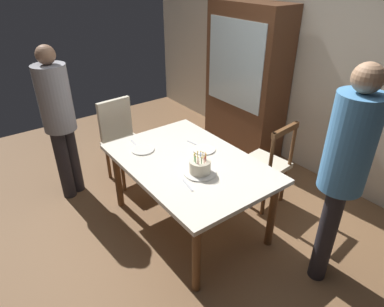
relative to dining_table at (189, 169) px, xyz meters
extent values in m
plane|color=brown|center=(0.00, 0.00, -0.64)|extent=(6.40, 6.40, 0.00)
cube|color=beige|center=(0.00, 1.85, 0.66)|extent=(6.40, 0.10, 2.60)
cube|color=silver|center=(0.00, 0.00, 0.06)|extent=(1.54, 1.04, 0.04)
cylinder|color=brown|center=(-0.67, -0.42, -0.30)|extent=(0.07, 0.07, 0.68)
cylinder|color=brown|center=(0.67, -0.42, -0.30)|extent=(0.07, 0.07, 0.68)
cylinder|color=brown|center=(-0.67, 0.42, -0.30)|extent=(0.07, 0.07, 0.68)
cylinder|color=brown|center=(0.67, 0.42, -0.30)|extent=(0.07, 0.07, 0.68)
cylinder|color=silver|center=(0.22, -0.04, 0.09)|extent=(0.28, 0.28, 0.01)
cylinder|color=beige|center=(0.22, -0.04, 0.15)|extent=(0.18, 0.18, 0.11)
cylinder|color=#E54C4C|center=(0.27, -0.04, 0.23)|extent=(0.01, 0.01, 0.05)
sphere|color=#FFC64C|center=(0.27, -0.04, 0.26)|extent=(0.01, 0.01, 0.01)
cylinder|color=#E54C4C|center=(0.26, -0.02, 0.23)|extent=(0.01, 0.01, 0.05)
sphere|color=#FFC64C|center=(0.26, -0.02, 0.26)|extent=(0.01, 0.01, 0.01)
cylinder|color=#66CC72|center=(0.24, 0.00, 0.23)|extent=(0.01, 0.01, 0.05)
sphere|color=#FFC64C|center=(0.24, 0.00, 0.26)|extent=(0.01, 0.01, 0.01)
cylinder|color=#E54C4C|center=(0.22, 0.01, 0.23)|extent=(0.01, 0.01, 0.05)
sphere|color=#FFC64C|center=(0.22, 0.01, 0.26)|extent=(0.01, 0.01, 0.01)
cylinder|color=yellow|center=(0.20, 0.00, 0.23)|extent=(0.01, 0.01, 0.05)
sphere|color=#FFC64C|center=(0.20, 0.00, 0.26)|extent=(0.01, 0.01, 0.01)
cylinder|color=#4C7FE5|center=(0.18, -0.01, 0.23)|extent=(0.01, 0.01, 0.05)
sphere|color=#FFC64C|center=(0.18, -0.01, 0.26)|extent=(0.01, 0.01, 0.01)
cylinder|color=yellow|center=(0.17, -0.03, 0.23)|extent=(0.01, 0.01, 0.05)
sphere|color=#FFC64C|center=(0.17, -0.03, 0.26)|extent=(0.01, 0.01, 0.01)
cylinder|color=#66CC72|center=(0.17, -0.06, 0.23)|extent=(0.01, 0.01, 0.05)
sphere|color=#FFC64C|center=(0.17, -0.06, 0.26)|extent=(0.01, 0.01, 0.01)
cylinder|color=#D872CC|center=(0.18, -0.08, 0.23)|extent=(0.01, 0.01, 0.05)
sphere|color=#FFC64C|center=(0.18, -0.08, 0.26)|extent=(0.01, 0.01, 0.01)
cylinder|color=#66CC72|center=(0.20, -0.09, 0.23)|extent=(0.01, 0.01, 0.05)
sphere|color=#FFC64C|center=(0.20, -0.09, 0.26)|extent=(0.01, 0.01, 0.01)
cylinder|color=#66CC72|center=(0.22, -0.09, 0.23)|extent=(0.01, 0.01, 0.05)
sphere|color=#FFC64C|center=(0.22, -0.09, 0.26)|extent=(0.01, 0.01, 0.01)
cylinder|color=#E54C4C|center=(0.25, -0.08, 0.23)|extent=(0.01, 0.01, 0.05)
sphere|color=#FFC64C|center=(0.25, -0.08, 0.26)|extent=(0.01, 0.01, 0.01)
cylinder|color=#66CC72|center=(0.26, -0.06, 0.23)|extent=(0.01, 0.01, 0.05)
sphere|color=#FFC64C|center=(0.26, -0.06, 0.26)|extent=(0.01, 0.01, 0.01)
cylinder|color=white|center=(-0.42, -0.23, 0.09)|extent=(0.22, 0.22, 0.01)
cylinder|color=white|center=(-0.08, 0.23, 0.09)|extent=(0.22, 0.22, 0.01)
cube|color=silver|center=(-0.58, -0.24, 0.09)|extent=(0.18, 0.04, 0.01)
cube|color=silver|center=(-0.24, 0.24, 0.09)|extent=(0.18, 0.05, 0.01)
cube|color=silver|center=(0.30, -0.23, 0.09)|extent=(0.18, 0.05, 0.01)
cube|color=beige|center=(0.16, 0.84, -0.19)|extent=(0.48, 0.48, 0.05)
cylinder|color=brown|center=(-0.03, 0.99, -0.43)|extent=(0.04, 0.04, 0.42)
cylinder|color=brown|center=(0.01, 0.65, -0.43)|extent=(0.04, 0.04, 0.42)
cylinder|color=brown|center=(0.31, 1.03, -0.43)|extent=(0.04, 0.04, 0.42)
cylinder|color=brown|center=(0.35, 0.69, -0.43)|extent=(0.04, 0.04, 0.42)
cylinder|color=brown|center=(0.34, 1.04, 0.06)|extent=(0.04, 0.04, 0.50)
cylinder|color=brown|center=(0.38, 0.68, 0.06)|extent=(0.04, 0.04, 0.50)
cube|color=brown|center=(0.36, 0.86, 0.28)|extent=(0.08, 0.40, 0.06)
cube|color=beige|center=(-1.07, -0.11, -0.19)|extent=(0.47, 0.47, 0.05)
cylinder|color=brown|center=(-0.89, -0.27, -0.43)|extent=(0.04, 0.04, 0.42)
cylinder|color=brown|center=(-0.91, 0.07, -0.43)|extent=(0.04, 0.04, 0.42)
cylinder|color=brown|center=(-1.23, -0.29, -0.43)|extent=(0.04, 0.04, 0.42)
cylinder|color=brown|center=(-1.25, 0.05, -0.43)|extent=(0.04, 0.04, 0.42)
cube|color=beige|center=(-1.27, -0.12, 0.06)|extent=(0.08, 0.40, 0.50)
cylinder|color=#262328|center=(-1.17, -0.80, -0.24)|extent=(0.14, 0.14, 0.79)
cylinder|color=#262328|center=(-1.23, -0.69, -0.24)|extent=(0.14, 0.14, 0.79)
cylinder|color=gray|center=(-1.20, -0.75, 0.49)|extent=(0.32, 0.32, 0.66)
sphere|color=#8C664C|center=(-1.20, -0.75, 0.91)|extent=(0.18, 0.18, 0.18)
cylinder|color=#262328|center=(1.11, 0.59, -0.21)|extent=(0.14, 0.14, 0.86)
cylinder|color=#262328|center=(1.16, 0.47, -0.21)|extent=(0.14, 0.14, 0.86)
cylinder|color=#4C8CC6|center=(1.14, 0.53, 0.57)|extent=(0.32, 0.32, 0.71)
sphere|color=tan|center=(1.14, 0.53, 1.03)|extent=(0.20, 0.20, 0.20)
cube|color=#56331E|center=(-0.88, 1.56, 0.31)|extent=(1.10, 0.44, 1.90)
cube|color=silver|center=(-0.88, 1.34, 0.56)|extent=(0.94, 0.01, 1.04)
camera|label=1|loc=(2.10, -1.52, 1.64)|focal=31.30mm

